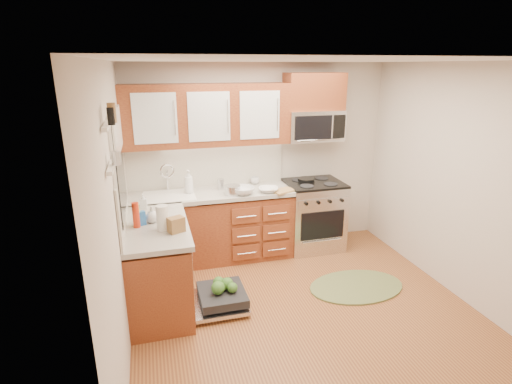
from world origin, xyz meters
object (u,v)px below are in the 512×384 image
object	(u,v)px
cup	(255,180)
range	(313,215)
microwave	(313,125)
dishwasher	(218,299)
cutting_board	(283,191)
upper_cabinets	(207,115)
skillet	(306,180)
sink	(170,205)
bowl_b	(243,191)
rug	(356,286)
stock_pot	(233,190)
bowl_a	(268,190)
paper_towel_roll	(162,218)

from	to	relation	value
cup	range	bearing A→B (deg)	-15.82
cup	microwave	bearing A→B (deg)	-7.34
dishwasher	cutting_board	world-z (taller)	cutting_board
range	dishwasher	distance (m)	1.95
upper_cabinets	skillet	bearing A→B (deg)	-3.18
sink	dishwasher	distance (m)	1.38
cutting_board	cup	world-z (taller)	cup
skillet	bowl_b	xyz separation A→B (m)	(-0.94, -0.25, -0.00)
bowl_b	upper_cabinets	bearing A→B (deg)	138.55
dishwasher	rug	xyz separation A→B (m)	(1.61, -0.03, -0.09)
upper_cabinets	dishwasher	size ratio (longest dim) A/B	2.93
range	stock_pot	xyz separation A→B (m)	(-1.17, -0.16, 0.51)
bowl_a	bowl_b	bearing A→B (deg)	180.00
upper_cabinets	microwave	world-z (taller)	upper_cabinets
rug	range	bearing A→B (deg)	93.52
dishwasher	cup	size ratio (longest dim) A/B	5.84
range	sink	bearing A→B (deg)	-179.70
stock_pot	bowl_a	distance (m)	0.46
microwave	paper_towel_roll	xyz separation A→B (m)	(-2.05, -1.19, -0.65)
dishwasher	microwave	bearing A→B (deg)	39.07
dishwasher	cup	bearing A→B (deg)	60.51
bowl_a	cup	world-z (taller)	cup
stock_pot	bowl_a	world-z (taller)	stock_pot
range	microwave	world-z (taller)	microwave
skillet	bowl_b	distance (m)	0.98
range	paper_towel_roll	size ratio (longest dim) A/B	3.79
range	sink	size ratio (longest dim) A/B	1.53
bowl_a	stock_pot	bearing A→B (deg)	177.70
cutting_board	bowl_b	bearing A→B (deg)	176.69
paper_towel_roll	cup	bearing A→B (deg)	45.43
microwave	cutting_board	bearing A→B (deg)	-147.54
microwave	skillet	bearing A→B (deg)	-152.60
cutting_board	paper_towel_roll	xyz separation A→B (m)	(-1.53, -0.86, 0.11)
dishwasher	cutting_board	distance (m)	1.61
bowl_a	bowl_b	distance (m)	0.33
microwave	sink	bearing A→B (deg)	-176.15
upper_cabinets	bowl_a	xyz separation A→B (m)	(0.70, -0.32, -0.92)
sink	upper_cabinets	bearing A→B (deg)	16.45
upper_cabinets	cup	world-z (taller)	upper_cabinets
microwave	dishwasher	world-z (taller)	microwave
upper_cabinets	cup	xyz separation A→B (m)	(0.63, 0.07, -0.90)
cup	bowl_a	bearing A→B (deg)	-80.01
dishwasher	range	bearing A→B (deg)	36.27
cutting_board	paper_towel_roll	size ratio (longest dim) A/B	1.17
upper_cabinets	bowl_b	distance (m)	1.03
stock_pot	cup	distance (m)	0.55
cup	sink	bearing A→B (deg)	-168.72
range	bowl_a	bearing A→B (deg)	-165.70
stock_pot	bowl_b	xyz separation A→B (m)	(0.13, -0.02, -0.01)
range	skillet	xyz separation A→B (m)	(-0.09, 0.07, 0.50)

